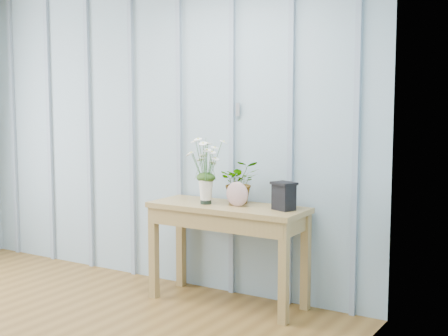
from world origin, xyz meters
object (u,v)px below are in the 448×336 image
Objects in this scene: daisy_vase at (206,161)px; felt_disc_vessel at (237,194)px; sideboard at (228,220)px; carved_box at (284,196)px.

felt_disc_vessel is (0.26, 0.03, -0.23)m from daisy_vase.
felt_disc_vessel is (0.09, -0.02, 0.21)m from sideboard.
carved_box reaches higher than sideboard.
sideboard is at bearing -176.80° from carved_box.
sideboard is at bearing 166.71° from felt_disc_vessel.
daisy_vase is 2.84× the size of felt_disc_vessel.
daisy_vase is 0.35m from felt_disc_vessel.
daisy_vase is 2.59× the size of carved_box.
sideboard is 0.23m from felt_disc_vessel.
daisy_vase reaches higher than felt_disc_vessel.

